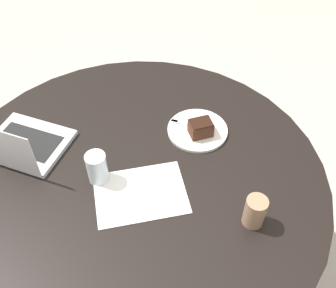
# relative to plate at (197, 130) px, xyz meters

# --- Properties ---
(ground_plane) EXTENTS (12.00, 12.00, 0.00)m
(ground_plane) POSITION_rel_plate_xyz_m (-0.30, -0.09, -0.79)
(ground_plane) COLOR #B7AD9E
(dining_table) EXTENTS (1.37, 1.37, 0.78)m
(dining_table) POSITION_rel_plate_xyz_m (-0.30, -0.09, -0.13)
(dining_table) COLOR black
(dining_table) RESTS_ON ground_plane
(paper_document) EXTENTS (0.35, 0.29, 0.00)m
(paper_document) POSITION_rel_plate_xyz_m (-0.32, -0.18, -0.00)
(paper_document) COLOR white
(paper_document) RESTS_ON dining_table
(plate) EXTENTS (0.24, 0.24, 0.01)m
(plate) POSITION_rel_plate_xyz_m (0.00, 0.00, 0.00)
(plate) COLOR silver
(plate) RESTS_ON dining_table
(cake_slice) EXTENTS (0.09, 0.08, 0.06)m
(cake_slice) POSITION_rel_plate_xyz_m (-0.00, -0.03, 0.04)
(cake_slice) COLOR #472619
(cake_slice) RESTS_ON plate
(fork) EXTENTS (0.13, 0.14, 0.00)m
(fork) POSITION_rel_plate_xyz_m (-0.03, 0.04, 0.01)
(fork) COLOR silver
(fork) RESTS_ON plate
(coffee_glass) EXTENTS (0.07, 0.07, 0.11)m
(coffee_glass) POSITION_rel_plate_xyz_m (-0.04, -0.44, 0.05)
(coffee_glass) COLOR #997556
(coffee_glass) RESTS_ON dining_table
(water_glass) EXTENTS (0.07, 0.07, 0.12)m
(water_glass) POSITION_rel_plate_xyz_m (-0.43, -0.06, 0.05)
(water_glass) COLOR silver
(water_glass) RESTS_ON dining_table
(laptop) EXTENTS (0.39, 0.39, 0.21)m
(laptop) POSITION_rel_plate_xyz_m (-0.64, 0.19, 0.03)
(laptop) COLOR silver
(laptop) RESTS_ON dining_table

